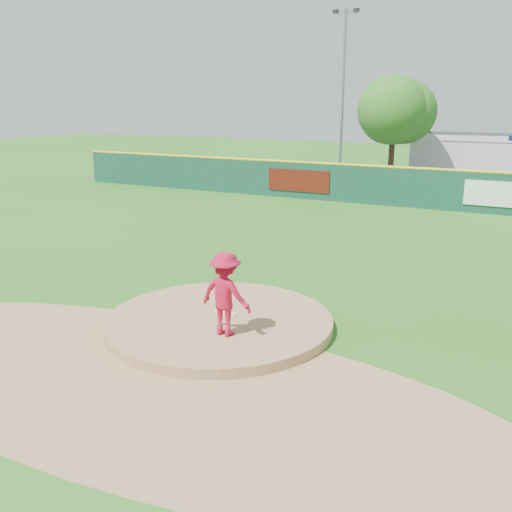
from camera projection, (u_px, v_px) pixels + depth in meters
The scene contains 12 objects.
ground at pixel (219, 327), 13.87m from camera, with size 120.00×120.00×0.00m, color #286B19.
pitchers_mound at pixel (219, 327), 13.87m from camera, with size 5.50×5.50×0.50m, color #9E774C.
pitching_rubber at pixel (225, 313), 14.06m from camera, with size 0.60×0.15×0.04m, color white.
infield_dirt_arc at pixel (143, 379), 11.28m from camera, with size 15.40×15.40×0.01m, color #9E774C.
parking_lot at pixel (427, 184), 37.13m from camera, with size 44.00×16.00×0.02m, color #38383A.
pitcher at pixel (226, 294), 12.58m from camera, with size 1.23×0.71×1.91m, color #BA0F32.
van at pixel (382, 184), 32.34m from camera, with size 2.17×4.70×1.31m, color white.
fence_banners at pixel (393, 187), 29.10m from camera, with size 14.08×0.04×1.20m.
playground_slide at pixel (230, 169), 39.41m from camera, with size 0.85×2.40×1.33m.
outfield_fence at pixel (396, 185), 29.09m from camera, with size 40.00×0.14×2.07m.
deciduous_tree at pixel (394, 112), 35.06m from camera, with size 5.60×5.60×7.36m.
light_pole_left at pixel (343, 88), 38.11m from camera, with size 1.75×0.25×11.00m.
Camera 1 is at (6.58, -11.14, 5.37)m, focal length 40.00 mm.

